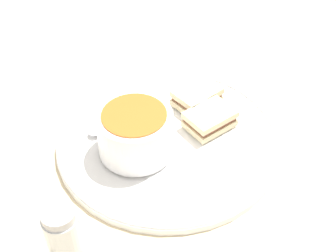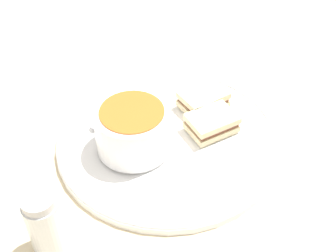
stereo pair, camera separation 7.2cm
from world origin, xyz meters
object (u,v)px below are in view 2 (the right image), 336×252
(spoon, at_px, (105,121))
(sandwich_half_near, at_px, (212,123))
(sandwich_half_far, at_px, (203,99))
(salt_shaker, at_px, (45,224))
(soup_bowl, at_px, (133,129))

(spoon, distance_m, sandwich_half_near, 0.17)
(sandwich_half_far, height_order, salt_shaker, salt_shaker)
(sandwich_half_near, xyz_separation_m, salt_shaker, (-0.22, -0.20, 0.02))
(salt_shaker, bearing_deg, spoon, 77.27)
(sandwich_half_far, distance_m, salt_shaker, 0.34)
(sandwich_half_near, relative_size, salt_shaker, 0.92)
(soup_bowl, relative_size, salt_shaker, 1.13)
(spoon, bearing_deg, salt_shaker, 37.66)
(spoon, relative_size, salt_shaker, 1.02)
(soup_bowl, distance_m, sandwich_half_near, 0.13)
(soup_bowl, distance_m, salt_shaker, 0.19)
(soup_bowl, bearing_deg, sandwich_half_far, 40.74)
(soup_bowl, xyz_separation_m, salt_shaker, (-0.10, -0.17, -0.00))
(sandwich_half_near, distance_m, salt_shaker, 0.30)
(spoon, bearing_deg, sandwich_half_near, 134.98)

